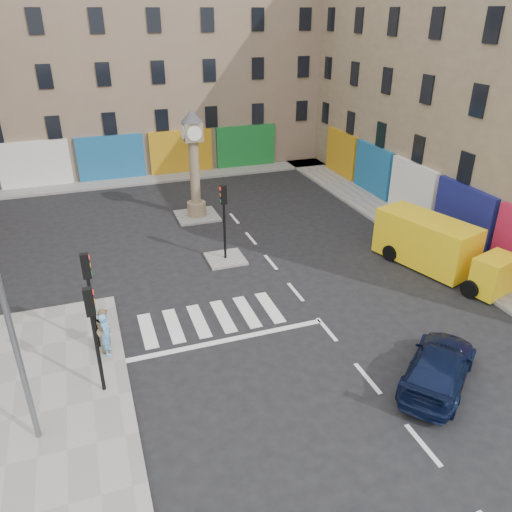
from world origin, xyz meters
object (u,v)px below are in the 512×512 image
lamp_post (2,295)px  pedestrian_blue (106,334)px  clock_pillar (194,158)px  navy_sedan (439,367)px  pedestrian_tan (105,329)px  yellow_van (437,247)px  traffic_light_left_far (89,286)px  traffic_light_island (224,210)px  traffic_light_left_near (93,324)px

lamp_post → pedestrian_blue: lamp_post is taller
clock_pillar → navy_sedan: clock_pillar is taller
lamp_post → pedestrian_tan: (2.20, 3.58, -3.83)m
yellow_van → pedestrian_blue: (-15.02, -1.73, -0.22)m
traffic_light_left_far → traffic_light_island: (6.30, 5.40, -0.03)m
traffic_light_left_near → clock_pillar: bearing=65.5°
pedestrian_tan → yellow_van: bearing=-81.3°
lamp_post → yellow_van: lamp_post is taller
traffic_light_left_far → pedestrian_blue: (0.30, -0.51, -1.67)m
pedestrian_blue → pedestrian_tan: (0.00, 0.30, 0.02)m
traffic_light_left_near → pedestrian_tan: traffic_light_left_near is taller
yellow_van → traffic_light_left_far: bearing=168.0°
traffic_light_left_near → clock_pillar: size_ratio=0.61×
traffic_light_island → traffic_light_left_near: bearing=-128.9°
traffic_light_island → pedestrian_tan: traffic_light_island is taller
yellow_van → pedestrian_tan: size_ratio=4.13×
traffic_light_left_far → pedestrian_blue: bearing=-59.6°
traffic_light_left_near → traffic_light_island: 10.03m
traffic_light_left_far → lamp_post: size_ratio=0.45×
pedestrian_blue → pedestrian_tan: 0.30m
traffic_light_left_near → navy_sedan: size_ratio=0.83×
pedestrian_tan → lamp_post: bearing=151.7°
pedestrian_blue → navy_sedan: bearing=-108.0°
traffic_light_left_near → pedestrian_tan: (0.30, 2.18, -1.66)m
traffic_light_island → clock_pillar: 6.07m
traffic_light_island → lamp_post: bearing=-131.7°
traffic_light_left_near → pedestrian_tan: size_ratio=2.27×
traffic_light_left_far → yellow_van: (15.32, 1.22, -1.45)m
traffic_light_island → pedestrian_blue: size_ratio=2.32×
yellow_van → pedestrian_tan: 15.09m
yellow_van → clock_pillar: bearing=115.0°
traffic_light_left_near → traffic_light_left_far: 2.40m
traffic_light_left_far → pedestrian_blue: traffic_light_left_far is taller
traffic_light_left_near → pedestrian_blue: 2.54m
traffic_light_island → clock_pillar: bearing=90.0°
lamp_post → navy_sedan: lamp_post is taller
traffic_light_island → yellow_van: (9.02, -4.18, -1.42)m
traffic_light_left_far → lamp_post: 4.77m
traffic_light_left_near → lamp_post: bearing=-143.6°
traffic_light_left_near → pedestrian_tan: bearing=82.2°
navy_sedan → yellow_van: 8.41m
pedestrian_blue → traffic_light_island: bearing=-36.8°
traffic_light_left_near → traffic_light_island: traffic_light_left_near is taller
traffic_light_left_far → navy_sedan: bearing=-28.1°
navy_sedan → yellow_van: yellow_van is taller
traffic_light_left_near → yellow_van: size_ratio=0.55×
clock_pillar → pedestrian_tan: (-6.00, -11.61, -2.58)m
clock_pillar → pedestrian_blue: (-6.00, -11.91, -2.60)m
traffic_light_left_near → traffic_light_left_far: same height
navy_sedan → lamp_post: bearing=42.3°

